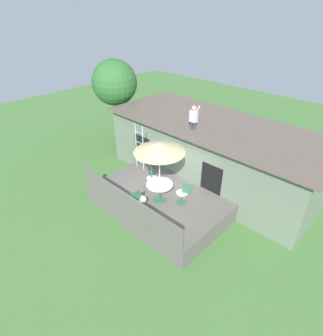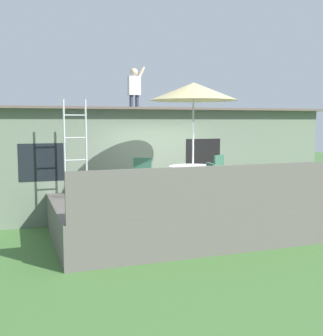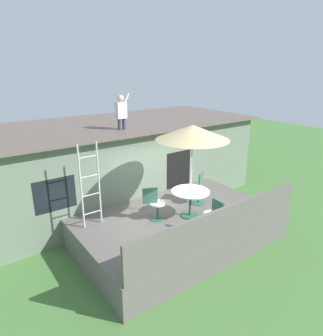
# 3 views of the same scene
# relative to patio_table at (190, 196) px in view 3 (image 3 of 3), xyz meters

# --- Properties ---
(ground_plane) EXTENTS (40.00, 40.00, 0.00)m
(ground_plane) POSITION_rel_patio_table_xyz_m (-0.24, 0.28, -1.39)
(ground_plane) COLOR #477538
(house) EXTENTS (10.50, 4.50, 2.87)m
(house) POSITION_rel_patio_table_xyz_m (-0.24, 3.88, 0.05)
(house) COLOR slate
(house) RESTS_ON ground
(deck) EXTENTS (5.46, 3.56, 0.80)m
(deck) POSITION_rel_patio_table_xyz_m (-0.24, 0.28, -0.99)
(deck) COLOR #605B56
(deck) RESTS_ON ground
(deck_railing) EXTENTS (5.36, 0.08, 0.90)m
(deck_railing) POSITION_rel_patio_table_xyz_m (-0.24, -1.45, -0.14)
(deck_railing) COLOR #605B56
(deck_railing) RESTS_ON deck
(patio_table) EXTENTS (1.04, 1.04, 0.74)m
(patio_table) POSITION_rel_patio_table_xyz_m (0.00, 0.00, 0.00)
(patio_table) COLOR #33664C
(patio_table) RESTS_ON deck
(patio_umbrella) EXTENTS (1.90, 1.90, 2.54)m
(patio_umbrella) POSITION_rel_patio_table_xyz_m (-0.00, 0.00, 1.76)
(patio_umbrella) COLOR silver
(patio_umbrella) RESTS_ON deck
(step_ladder) EXTENTS (0.52, 0.04, 2.20)m
(step_ladder) POSITION_rel_patio_table_xyz_m (-2.37, 1.12, 0.51)
(step_ladder) COLOR silver
(step_ladder) RESTS_ON deck
(person_figure) EXTENTS (0.47, 0.20, 1.11)m
(person_figure) POSITION_rel_patio_table_xyz_m (-0.55, 2.66, 2.09)
(person_figure) COLOR #33384C
(person_figure) RESTS_ON house
(patio_chair_left) EXTENTS (0.59, 0.44, 0.92)m
(patio_chair_left) POSITION_rel_patio_table_xyz_m (-0.89, 0.41, -0.13)
(patio_chair_left) COLOR #33664C
(patio_chair_left) RESTS_ON deck
(patio_chair_right) EXTENTS (0.57, 0.45, 0.92)m
(patio_chair_right) POSITION_rel_patio_table_xyz_m (0.82, 0.51, -0.13)
(patio_chair_right) COLOR #33664C
(patio_chair_right) RESTS_ON deck
(patio_chair_near) EXTENTS (0.44, 0.62, 0.92)m
(patio_chair_near) POSITION_rel_patio_table_xyz_m (-0.11, -1.00, -0.13)
(patio_chair_near) COLOR #33664C
(patio_chair_near) RESTS_ON deck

